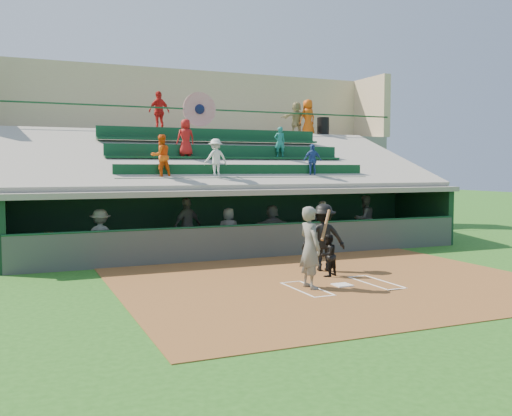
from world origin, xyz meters
name	(u,v)px	position (x,y,z in m)	size (l,w,h in m)	color
ground	(342,286)	(0.00, 0.00, 0.00)	(100.00, 100.00, 0.00)	#225919
dirt_slab	(332,282)	(0.00, 0.50, 0.01)	(11.00, 9.00, 0.02)	brown
home_plate	(342,285)	(0.00, 0.00, 0.04)	(0.43, 0.43, 0.03)	white
batters_box_chalk	(342,285)	(0.00, 0.00, 0.02)	(2.65, 1.85, 0.01)	white
dugout_floor	(244,250)	(0.00, 6.75, 0.02)	(16.00, 3.50, 0.04)	gray
concourse_slab	(190,183)	(0.00, 13.50, 2.30)	(20.00, 3.00, 4.60)	gray
grandstand	(210,186)	(-0.01, 10.51, 2.26)	(20.40, 10.40, 7.80)	#454A45
batter_at_plate	(310,247)	(-0.90, 0.06, 1.05)	(0.89, 0.80, 2.04)	#585A55
catcher	(328,255)	(0.29, 1.23, 0.61)	(0.57, 0.44, 1.17)	black
home_umpire	(323,237)	(0.63, 2.07, 0.99)	(1.26, 0.72, 1.94)	black
dugout_bench	(225,240)	(-0.24, 8.12, 0.25)	(13.72, 0.41, 0.41)	brown
white_table	(49,255)	(-6.72, 5.86, 0.37)	(0.76, 0.57, 0.67)	white
water_cooler	(49,238)	(-6.70, 5.85, 0.88)	(0.36, 0.36, 0.36)	orange
dugout_player_a	(100,237)	(-5.21, 5.66, 0.89)	(1.10, 0.63, 1.70)	#5C5E59
dugout_player_b	(187,226)	(-2.13, 6.69, 1.01)	(1.14, 0.47, 1.94)	#535651
dugout_player_c	(229,231)	(-0.81, 6.13, 0.84)	(0.78, 0.51, 1.60)	#61645E
dugout_player_d	(272,227)	(1.06, 6.59, 0.85)	(1.50, 0.48, 1.62)	#60645E
dugout_player_e	(321,224)	(2.91, 6.20, 0.91)	(0.64, 0.42, 1.75)	#5E615C
dugout_player_f	(364,219)	(5.23, 6.82, 0.98)	(0.91, 0.71, 1.88)	#52544F
trash_bin	(323,127)	(6.42, 12.29, 5.04)	(0.59, 0.59, 0.89)	black
concourse_staff_a	(159,111)	(-1.69, 12.43, 5.48)	(1.03, 0.43, 1.76)	red
concourse_staff_b	(308,117)	(5.55, 12.23, 5.46)	(0.84, 0.55, 1.72)	#CE4D0C
concourse_staff_c	(296,119)	(5.06, 12.50, 5.40)	(1.49, 0.48, 1.61)	tan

